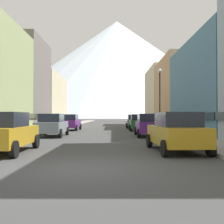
% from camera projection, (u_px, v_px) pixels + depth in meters
% --- Properties ---
extents(ground_plane, '(400.00, 400.00, 0.00)m').
position_uv_depth(ground_plane, '(83.00, 168.00, 8.43)').
color(ground_plane, '#3D3D3D').
extents(sidewalk_left, '(2.50, 100.00, 0.15)m').
position_uv_depth(sidewalk_left, '(67.00, 126.00, 43.43)').
color(sidewalk_left, gray).
rests_on(sidewalk_left, ground).
extents(sidewalk_right, '(2.50, 100.00, 0.15)m').
position_uv_depth(sidewalk_right, '(146.00, 126.00, 43.43)').
color(sidewalk_right, gray).
rests_on(sidewalk_right, ground).
extents(storefront_left_2, '(9.35, 8.48, 10.96)m').
position_uv_depth(storefront_left_2, '(6.00, 86.00, 33.57)').
color(storefront_left_2, '#66605B').
rests_on(storefront_left_2, ground).
extents(storefront_left_3, '(7.00, 12.84, 8.24)m').
position_uv_depth(storefront_left_3, '(40.00, 101.00, 44.51)').
color(storefront_left_3, beige).
rests_on(storefront_left_3, ground).
extents(storefront_right_2, '(7.89, 11.04, 9.28)m').
position_uv_depth(storefront_right_2, '(189.00, 95.00, 36.83)').
color(storefront_right_2, tan).
rests_on(storefront_right_2, ground).
extents(storefront_right_3, '(7.95, 12.42, 9.99)m').
position_uv_depth(storefront_right_3, '(170.00, 98.00, 49.02)').
color(storefront_right_3, beige).
rests_on(storefront_right_3, ground).
extents(car_left_0, '(2.15, 4.44, 1.78)m').
position_uv_depth(car_left_0, '(5.00, 132.00, 12.01)').
color(car_left_0, '#B28419').
rests_on(car_left_0, ground).
extents(car_left_1, '(2.09, 4.42, 1.78)m').
position_uv_depth(car_left_1, '(52.00, 125.00, 21.44)').
color(car_left_1, slate).
rests_on(car_left_1, ground).
extents(car_left_2, '(2.14, 4.44, 1.78)m').
position_uv_depth(car_left_2, '(70.00, 122.00, 30.70)').
color(car_left_2, '#591E72').
rests_on(car_left_2, ground).
extents(car_right_0, '(2.25, 4.48, 1.78)m').
position_uv_depth(car_right_0, '(176.00, 132.00, 12.40)').
color(car_right_0, '#B28419').
rests_on(car_right_0, ground).
extents(car_right_1, '(2.14, 4.43, 1.78)m').
position_uv_depth(car_right_1, '(149.00, 125.00, 21.69)').
color(car_right_1, '#591E72').
rests_on(car_right_1, ground).
extents(car_right_2, '(2.19, 4.46, 1.78)m').
position_uv_depth(car_right_2, '(138.00, 122.00, 30.09)').
color(car_right_2, '#265933').
rests_on(car_right_2, ground).
extents(car_right_3, '(2.12, 4.43, 1.78)m').
position_uv_depth(car_right_3, '(134.00, 121.00, 36.16)').
color(car_right_3, slate).
rests_on(car_right_3, ground).
extents(potted_plant_0, '(0.54, 0.54, 0.90)m').
position_uv_depth(potted_plant_0, '(179.00, 127.00, 24.81)').
color(potted_plant_0, gray).
rests_on(potted_plant_0, sidewalk_right).
extents(potted_plant_1, '(0.58, 0.58, 0.85)m').
position_uv_depth(potted_plant_1, '(177.00, 126.00, 25.61)').
color(potted_plant_1, gray).
rests_on(potted_plant_1, sidewalk_right).
extents(pedestrian_0, '(0.36, 0.36, 1.53)m').
position_uv_depth(pedestrian_0, '(174.00, 125.00, 23.50)').
color(pedestrian_0, '#333338').
rests_on(pedestrian_0, sidewalk_right).
extents(pedestrian_1, '(0.36, 0.36, 1.69)m').
position_uv_depth(pedestrian_1, '(51.00, 122.00, 31.97)').
color(pedestrian_1, brown).
rests_on(pedestrian_1, sidewalk_left).
extents(streetlamp_right, '(0.36, 0.36, 5.86)m').
position_uv_depth(streetlamp_right, '(160.00, 90.00, 25.61)').
color(streetlamp_right, black).
rests_on(streetlamp_right, sidewalk_right).
extents(mountain_backdrop, '(247.16, 247.16, 94.54)m').
position_uv_depth(mountain_backdrop, '(117.00, 69.00, 269.07)').
color(mountain_backdrop, silver).
rests_on(mountain_backdrop, ground).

